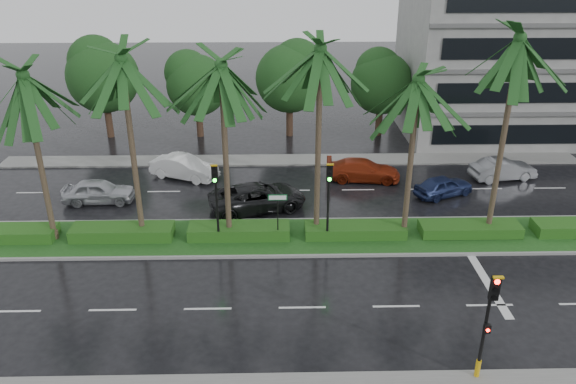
{
  "coord_description": "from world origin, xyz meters",
  "views": [
    {
      "loc": [
        -1.03,
        -24.53,
        14.36
      ],
      "look_at": [
        -0.47,
        1.5,
        2.42
      ],
      "focal_mm": 35.0,
      "sensor_mm": 36.0,
      "label": 1
    }
  ],
  "objects_px": {
    "signal_median_left": "(216,192)",
    "car_blue": "(444,186)",
    "car_grey": "(503,169)",
    "car_darkgrey": "(258,197)",
    "car_silver": "(99,191)",
    "car_white": "(184,167)",
    "signal_near": "(487,323)",
    "car_red": "(363,170)",
    "street_sign": "(278,206)"
  },
  "relations": [
    {
      "from": "signal_near",
      "to": "car_blue",
      "type": "height_order",
      "value": "signal_near"
    },
    {
      "from": "car_silver",
      "to": "car_blue",
      "type": "height_order",
      "value": "car_silver"
    },
    {
      "from": "car_silver",
      "to": "car_grey",
      "type": "xyz_separation_m",
      "value": [
        25.0,
        2.89,
        -0.01
      ]
    },
    {
      "from": "car_grey",
      "to": "car_silver",
      "type": "bearing_deg",
      "value": 86.61
    },
    {
      "from": "car_silver",
      "to": "car_grey",
      "type": "bearing_deg",
      "value": -85.61
    },
    {
      "from": "car_darkgrey",
      "to": "car_grey",
      "type": "relative_size",
      "value": 1.32
    },
    {
      "from": "signal_near",
      "to": "car_white",
      "type": "distance_m",
      "value": 22.7
    },
    {
      "from": "street_sign",
      "to": "car_blue",
      "type": "relative_size",
      "value": 0.7
    },
    {
      "from": "car_white",
      "to": "car_darkgrey",
      "type": "distance_m",
      "value": 6.77
    },
    {
      "from": "car_silver",
      "to": "car_white",
      "type": "distance_m",
      "value": 5.73
    },
    {
      "from": "car_darkgrey",
      "to": "car_grey",
      "type": "distance_m",
      "value": 16.16
    },
    {
      "from": "signal_near",
      "to": "car_darkgrey",
      "type": "relative_size",
      "value": 0.79
    },
    {
      "from": "car_blue",
      "to": "car_grey",
      "type": "bearing_deg",
      "value": -86.08
    },
    {
      "from": "signal_median_left",
      "to": "car_blue",
      "type": "height_order",
      "value": "signal_median_left"
    },
    {
      "from": "signal_near",
      "to": "car_darkgrey",
      "type": "height_order",
      "value": "signal_near"
    },
    {
      "from": "car_white",
      "to": "car_blue",
      "type": "xyz_separation_m",
      "value": [
        16.0,
        -3.08,
        -0.1
      ]
    },
    {
      "from": "car_blue",
      "to": "car_silver",
      "type": "bearing_deg",
      "value": 66.85
    },
    {
      "from": "street_sign",
      "to": "car_silver",
      "type": "height_order",
      "value": "street_sign"
    },
    {
      "from": "signal_near",
      "to": "car_white",
      "type": "bearing_deg",
      "value": 125.06
    },
    {
      "from": "car_white",
      "to": "car_darkgrey",
      "type": "relative_size",
      "value": 0.81
    },
    {
      "from": "signal_near",
      "to": "car_red",
      "type": "relative_size",
      "value": 0.93
    },
    {
      "from": "signal_median_left",
      "to": "car_blue",
      "type": "distance_m",
      "value": 14.42
    },
    {
      "from": "car_blue",
      "to": "car_darkgrey",
      "type": "bearing_deg",
      "value": 73.92
    },
    {
      "from": "car_white",
      "to": "car_red",
      "type": "distance_m",
      "value": 11.51
    },
    {
      "from": "car_red",
      "to": "car_darkgrey",
      "type": "bearing_deg",
      "value": 127.38
    },
    {
      "from": "signal_near",
      "to": "car_red",
      "type": "distance_m",
      "value": 18.11
    },
    {
      "from": "signal_near",
      "to": "car_grey",
      "type": "bearing_deg",
      "value": 67.24
    },
    {
      "from": "signal_median_left",
      "to": "car_red",
      "type": "height_order",
      "value": "signal_median_left"
    },
    {
      "from": "signal_median_left",
      "to": "car_blue",
      "type": "relative_size",
      "value": 1.18
    },
    {
      "from": "car_darkgrey",
      "to": "car_blue",
      "type": "bearing_deg",
      "value": -98.58
    },
    {
      "from": "car_silver",
      "to": "car_red",
      "type": "height_order",
      "value": "car_silver"
    },
    {
      "from": "street_sign",
      "to": "car_darkgrey",
      "type": "relative_size",
      "value": 0.47
    },
    {
      "from": "car_silver",
      "to": "car_red",
      "type": "xyz_separation_m",
      "value": [
        16.0,
        2.97,
        -0.02
      ]
    },
    {
      "from": "car_white",
      "to": "signal_near",
      "type": "bearing_deg",
      "value": -121.63
    },
    {
      "from": "signal_median_left",
      "to": "car_red",
      "type": "relative_size",
      "value": 0.93
    },
    {
      "from": "signal_median_left",
      "to": "car_silver",
      "type": "bearing_deg",
      "value": 144.76
    },
    {
      "from": "car_silver",
      "to": "car_white",
      "type": "bearing_deg",
      "value": -54.02
    },
    {
      "from": "car_red",
      "to": "car_blue",
      "type": "xyz_separation_m",
      "value": [
        4.5,
        -2.51,
        -0.05
      ]
    },
    {
      "from": "street_sign",
      "to": "car_white",
      "type": "bearing_deg",
      "value": 124.73
    },
    {
      "from": "car_silver",
      "to": "car_blue",
      "type": "relative_size",
      "value": 1.11
    },
    {
      "from": "signal_near",
      "to": "signal_median_left",
      "type": "xyz_separation_m",
      "value": [
        -10.0,
        9.69,
        0.49
      ]
    },
    {
      "from": "street_sign",
      "to": "car_grey",
      "type": "distance_m",
      "value": 16.63
    },
    {
      "from": "signal_near",
      "to": "car_blue",
      "type": "distance_m",
      "value": 15.85
    },
    {
      "from": "street_sign",
      "to": "car_silver",
      "type": "relative_size",
      "value": 0.63
    },
    {
      "from": "car_grey",
      "to": "car_white",
      "type": "bearing_deg",
      "value": 78.2
    },
    {
      "from": "street_sign",
      "to": "car_blue",
      "type": "height_order",
      "value": "street_sign"
    },
    {
      "from": "signal_near",
      "to": "car_grey",
      "type": "distance_m",
      "value": 19.47
    },
    {
      "from": "car_silver",
      "to": "car_grey",
      "type": "relative_size",
      "value": 0.99
    },
    {
      "from": "signal_near",
      "to": "car_white",
      "type": "relative_size",
      "value": 0.98
    },
    {
      "from": "signal_near",
      "to": "signal_median_left",
      "type": "height_order",
      "value": "signal_median_left"
    }
  ]
}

